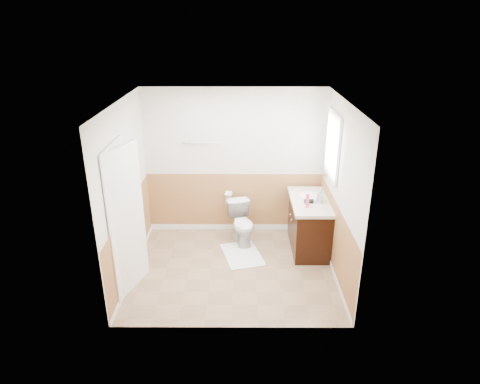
{
  "coord_description": "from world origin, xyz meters",
  "views": [
    {
      "loc": [
        0.12,
        -5.42,
        3.52
      ],
      "look_at": [
        0.1,
        0.25,
        1.15
      ],
      "focal_mm": 31.56,
      "sensor_mm": 36.0,
      "label": 1
    }
  ],
  "objects_px": {
    "lotion_bottle": "(307,201)",
    "bath_mat": "(242,255)",
    "toilet": "(242,224)",
    "vanity_cabinet": "(309,226)",
    "soap_dispenser": "(320,196)"
  },
  "relations": [
    {
      "from": "toilet",
      "to": "vanity_cabinet",
      "type": "relative_size",
      "value": 0.62
    },
    {
      "from": "vanity_cabinet",
      "to": "soap_dispenser",
      "type": "relative_size",
      "value": 5.54
    },
    {
      "from": "toilet",
      "to": "bath_mat",
      "type": "distance_m",
      "value": 0.55
    },
    {
      "from": "vanity_cabinet",
      "to": "lotion_bottle",
      "type": "xyz_separation_m",
      "value": [
        -0.1,
        -0.27,
        0.56
      ]
    },
    {
      "from": "toilet",
      "to": "soap_dispenser",
      "type": "xyz_separation_m",
      "value": [
        1.2,
        -0.27,
        0.61
      ]
    },
    {
      "from": "lotion_bottle",
      "to": "bath_mat",
      "type": "bearing_deg",
      "value": 179.03
    },
    {
      "from": "soap_dispenser",
      "to": "lotion_bottle",
      "type": "bearing_deg",
      "value": -139.57
    },
    {
      "from": "bath_mat",
      "to": "lotion_bottle",
      "type": "xyz_separation_m",
      "value": [
        0.98,
        -0.02,
        0.95
      ]
    },
    {
      "from": "vanity_cabinet",
      "to": "toilet",
      "type": "bearing_deg",
      "value": 170.36
    },
    {
      "from": "toilet",
      "to": "soap_dispenser",
      "type": "bearing_deg",
      "value": -28.02
    },
    {
      "from": "toilet",
      "to": "soap_dispenser",
      "type": "height_order",
      "value": "soap_dispenser"
    },
    {
      "from": "vanity_cabinet",
      "to": "soap_dispenser",
      "type": "xyz_separation_m",
      "value": [
        0.12,
        -0.09,
        0.55
      ]
    },
    {
      "from": "toilet",
      "to": "bath_mat",
      "type": "bearing_deg",
      "value": -105.34
    },
    {
      "from": "lotion_bottle",
      "to": "toilet",
      "type": "bearing_deg",
      "value": 154.98
    },
    {
      "from": "bath_mat",
      "to": "toilet",
      "type": "bearing_deg",
      "value": 90.0
    }
  ]
}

